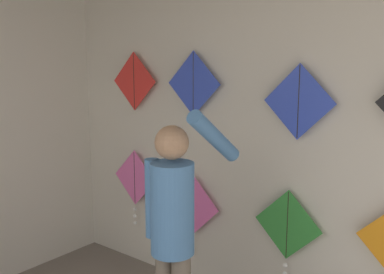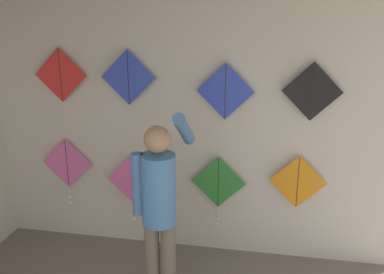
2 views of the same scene
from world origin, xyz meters
TOP-DOWN VIEW (x-y plane):
  - back_panel at (0.00, 3.69)m, footprint 4.64×0.06m
  - shopkeeper at (0.06, 2.73)m, footprint 0.44×0.60m
  - kite_0 at (-1.19, 3.60)m, footprint 0.55×0.04m
  - kite_1 at (-0.46, 3.60)m, footprint 0.55×0.04m
  - kite_2 at (0.44, 3.60)m, footprint 0.55×0.04m
  - kite_4 at (-1.16, 3.60)m, footprint 0.55×0.01m
  - kite_5 at (-0.46, 3.60)m, footprint 0.55×0.01m
  - kite_6 at (0.48, 3.60)m, footprint 0.55×0.01m

SIDE VIEW (x-z plane):
  - kite_1 at x=-0.46m, z-range 0.35..1.10m
  - kite_2 at x=0.44m, z-range 0.38..1.13m
  - kite_0 at x=-1.19m, z-range 0.47..1.23m
  - shopkeeper at x=0.06m, z-range 0.11..1.84m
  - back_panel at x=0.00m, z-range 0.00..2.80m
  - kite_6 at x=0.48m, z-range 1.45..2.00m
  - kite_5 at x=-0.46m, z-range 1.56..2.10m
  - kite_4 at x=-1.16m, z-range 1.56..2.10m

